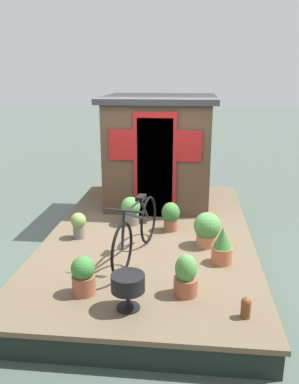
% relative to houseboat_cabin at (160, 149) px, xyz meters
% --- Properties ---
extents(ground_plane, '(60.00, 60.00, 0.00)m').
position_rel_houseboat_cabin_xyz_m(ground_plane, '(-1.62, 0.00, -1.39)').
color(ground_plane, '#47564C').
extents(houseboat_deck, '(5.47, 3.10, 0.38)m').
position_rel_houseboat_cabin_xyz_m(houseboat_deck, '(-1.62, 0.00, -1.20)').
color(houseboat_deck, brown).
rests_on(houseboat_deck, ground_plane).
extents(houseboat_cabin, '(2.09, 2.05, 2.00)m').
position_rel_houseboat_cabin_xyz_m(houseboat_cabin, '(0.00, 0.00, 0.00)').
color(houseboat_cabin, '#4C3828').
rests_on(houseboat_cabin, houseboat_deck).
extents(bicycle, '(1.75, 0.52, 0.83)m').
position_rel_houseboat_cabin_xyz_m(bicycle, '(-2.58, 0.09, -0.62)').
color(bicycle, black).
rests_on(bicycle, houseboat_deck).
extents(potted_plant_sage, '(0.32, 0.32, 0.46)m').
position_rel_houseboat_cabin_xyz_m(potted_plant_sage, '(-1.36, 0.36, -0.77)').
color(potted_plant_sage, slate).
rests_on(potted_plant_sage, houseboat_deck).
extents(potted_plant_rosemary, '(0.27, 0.27, 0.49)m').
position_rel_houseboat_cabin_xyz_m(potted_plant_rosemary, '(-3.48, -0.58, -0.78)').
color(potted_plant_rosemary, '#935138').
rests_on(potted_plant_rosemary, houseboat_deck).
extents(potted_plant_ivy, '(0.27, 0.27, 0.45)m').
position_rel_houseboat_cabin_xyz_m(potted_plant_ivy, '(-3.58, 0.56, -0.78)').
color(potted_plant_ivy, '#935138').
rests_on(potted_plant_ivy, houseboat_deck).
extents(potted_plant_geranium, '(0.27, 0.27, 0.50)m').
position_rel_houseboat_cabin_xyz_m(potted_plant_geranium, '(-2.64, -1.04, -0.77)').
color(potted_plant_geranium, '#B2603D').
rests_on(potted_plant_geranium, houseboat_deck).
extents(potted_plant_succulent, '(0.39, 0.39, 0.50)m').
position_rel_houseboat_cabin_xyz_m(potted_plant_succulent, '(-2.10, -0.86, -0.75)').
color(potted_plant_succulent, '#C6754C').
rests_on(potted_plant_succulent, houseboat_deck).
extents(potted_plant_mint, '(0.28, 0.28, 0.46)m').
position_rel_houseboat_cabin_xyz_m(potted_plant_mint, '(-1.57, -0.31, -0.76)').
color(potted_plant_mint, '#935138').
rests_on(potted_plant_mint, houseboat_deck).
extents(potted_plant_fern, '(0.23, 0.23, 0.40)m').
position_rel_houseboat_cabin_xyz_m(potted_plant_fern, '(-2.01, 1.05, -0.79)').
color(potted_plant_fern, slate).
rests_on(potted_plant_fern, houseboat_deck).
extents(charcoal_grill, '(0.36, 0.36, 0.39)m').
position_rel_houseboat_cabin_xyz_m(charcoal_grill, '(-3.82, 0.02, -0.72)').
color(charcoal_grill, black).
rests_on(charcoal_grill, houseboat_deck).
extents(mooring_bollard, '(0.11, 0.11, 0.23)m').
position_rel_houseboat_cabin_xyz_m(mooring_bollard, '(-3.86, -1.20, -0.89)').
color(mooring_bollard, brown).
rests_on(mooring_bollard, houseboat_deck).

